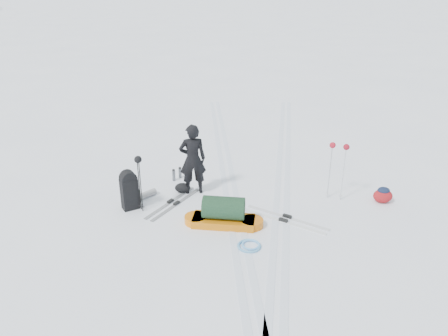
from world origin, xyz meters
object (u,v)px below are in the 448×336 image
Objects in this scene: pulk_sled at (224,214)px; expedition_rucksack at (132,190)px; ski_poles_black at (138,166)px; skier at (193,159)px.

expedition_rucksack is at bearing 166.64° from pulk_sled.
expedition_rucksack is at bearing 148.29° from ski_poles_black.
pulk_sled is at bearing 106.52° from skier.
skier is at bearing 123.10° from pulk_sled.
skier is 1.59m from expedition_rucksack.
ski_poles_black is (-1.10, -0.89, 0.21)m from skier.
expedition_rucksack is 0.73× the size of ski_poles_black.
skier reaches higher than ski_poles_black.
pulk_sled is 1.79× the size of expedition_rucksack.
pulk_sled is 2.23m from expedition_rucksack.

